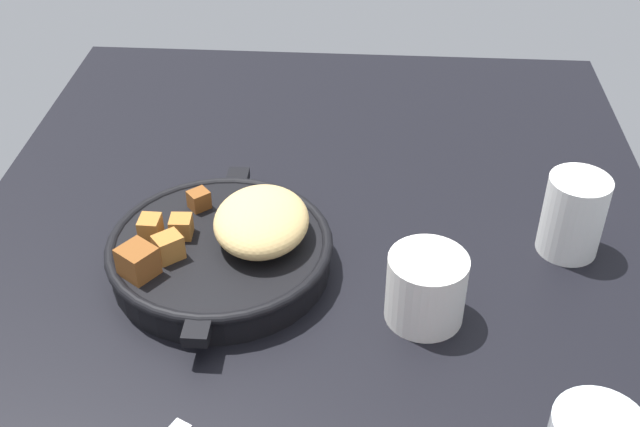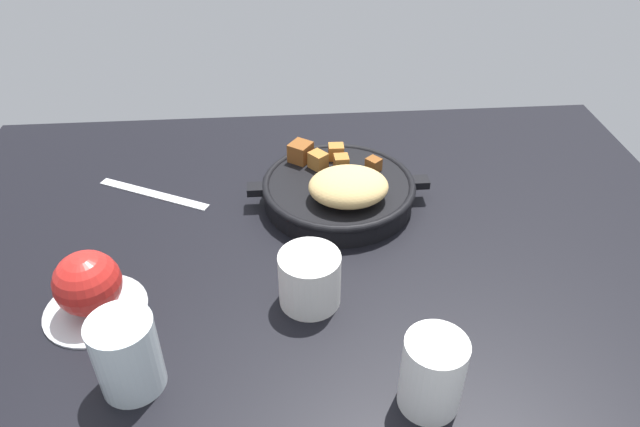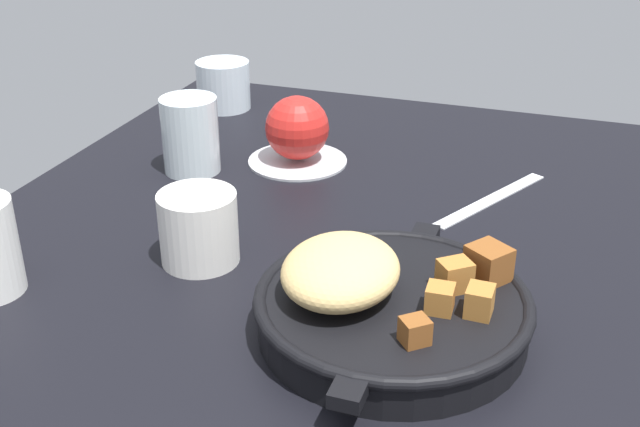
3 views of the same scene
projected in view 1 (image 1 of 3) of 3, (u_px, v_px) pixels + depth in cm
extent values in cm
cube|color=black|center=(310.00, 307.00, 80.28)|extent=(113.13, 78.27, 2.40)
cylinder|color=black|center=(221.00, 255.00, 82.28)|extent=(22.59, 22.59, 3.56)
torus|color=black|center=(220.00, 244.00, 81.38)|extent=(23.34, 23.34, 1.20)
cube|color=black|center=(197.00, 333.00, 71.53)|extent=(2.64, 2.40, 1.20)
cube|color=black|center=(238.00, 178.00, 91.53)|extent=(2.64, 2.40, 1.20)
ellipsoid|color=tan|center=(261.00, 221.00, 80.42)|extent=(11.52, 9.68, 4.34)
cube|color=brown|center=(199.00, 200.00, 85.34)|extent=(2.74, 2.77, 2.06)
cube|color=#A86B2D|center=(150.00, 228.00, 81.10)|extent=(2.45, 2.14, 2.40)
cube|color=#A86B2D|center=(181.00, 227.00, 81.40)|extent=(2.31, 2.28, 2.21)
cube|color=#A86B2D|center=(168.00, 247.00, 78.43)|extent=(3.35, 3.41, 2.62)
cube|color=brown|center=(138.00, 261.00, 76.35)|extent=(4.35, 4.40, 3.05)
cylinder|color=silver|center=(426.00, 288.00, 75.52)|extent=(7.65, 7.65, 7.15)
cylinder|color=white|center=(573.00, 215.00, 83.26)|extent=(6.45, 6.45, 9.01)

